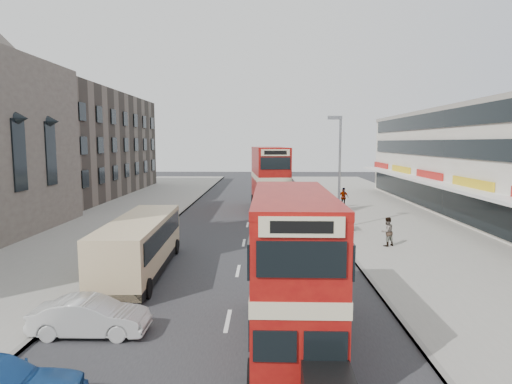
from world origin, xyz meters
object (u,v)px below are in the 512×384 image
(street_lamp, at_px, (339,164))
(pedestrian_far, at_px, (343,197))
(bus_second, at_px, (270,178))
(pedestrian_near, at_px, (387,231))
(car_left_front, at_px, (90,317))
(car_right_a, at_px, (319,224))
(car_right_c, at_px, (299,195))
(cyclist, at_px, (293,213))
(car_right_b, at_px, (317,219))
(bus_main, at_px, (292,269))
(coach, at_px, (140,243))

(street_lamp, xyz_separation_m, pedestrian_far, (2.27, 10.33, -3.70))
(street_lamp, bearing_deg, pedestrian_far, 77.59)
(street_lamp, relative_size, bus_second, 0.79)
(street_lamp, height_order, pedestrian_near, street_lamp)
(bus_second, relative_size, pedestrian_far, 5.53)
(street_lamp, relative_size, car_left_front, 2.16)
(car_right_a, relative_size, car_right_c, 1.08)
(bus_second, bearing_deg, car_right_c, -123.68)
(bus_second, distance_m, car_left_front, 27.49)
(street_lamp, distance_m, car_right_a, 4.49)
(car_right_a, height_order, cyclist, cyclist)
(car_right_c, relative_size, pedestrian_near, 2.25)
(bus_second, bearing_deg, pedestrian_near, 109.30)
(car_left_front, height_order, car_right_b, car_left_front)
(bus_main, xyz_separation_m, pedestrian_far, (6.65, 28.16, -1.36))
(coach, bearing_deg, cyclist, 56.19)
(bus_second, relative_size, car_left_front, 2.74)
(coach, bearing_deg, car_right_c, 67.11)
(car_right_a, bearing_deg, bus_second, -165.07)
(street_lamp, bearing_deg, car_right_a, -147.85)
(pedestrian_far, relative_size, cyclist, 0.86)
(coach, distance_m, car_right_a, 13.65)
(coach, height_order, car_right_a, coach)
(pedestrian_near, distance_m, cyclist, 9.78)
(car_right_a, xyz_separation_m, car_right_c, (-0.15, 16.27, 0.06))
(car_right_b, relative_size, car_right_c, 0.99)
(car_left_front, distance_m, car_right_b, 21.17)
(street_lamp, xyz_separation_m, cyclist, (-2.99, 3.09, -4.06))
(car_right_b, xyz_separation_m, cyclist, (-1.77, 1.47, 0.19))
(street_lamp, distance_m, car_right_b, 4.70)
(car_right_b, distance_m, car_right_c, 13.77)
(car_right_b, bearing_deg, car_left_front, -24.72)
(pedestrian_far, bearing_deg, car_right_b, -130.02)
(bus_second, height_order, car_right_c, bus_second)
(bus_main, bearing_deg, street_lamp, -103.23)
(street_lamp, bearing_deg, pedestrian_near, -68.64)
(bus_second, height_order, cyclist, bus_second)
(bus_second, xyz_separation_m, coach, (-6.49, -19.86, -1.52))
(pedestrian_near, height_order, cyclist, cyclist)
(street_lamp, distance_m, car_left_front, 20.79)
(car_right_b, relative_size, cyclist, 1.80)
(bus_main, height_order, bus_second, bus_second)
(coach, bearing_deg, bus_second, 69.56)
(pedestrian_near, bearing_deg, pedestrian_far, -117.27)
(bus_main, bearing_deg, car_right_c, -94.26)
(car_right_b, distance_m, cyclist, 2.31)
(cyclist, bearing_deg, street_lamp, -44.42)
(bus_second, distance_m, pedestrian_far, 7.31)
(car_left_front, relative_size, car_right_b, 0.96)
(coach, xyz_separation_m, car_left_front, (0.29, -6.83, -0.83))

